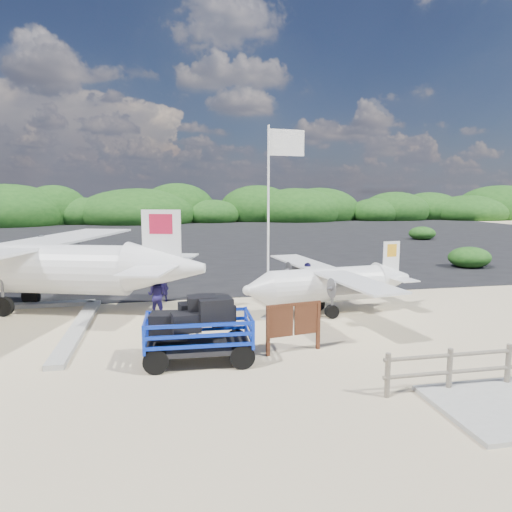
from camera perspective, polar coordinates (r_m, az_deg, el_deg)
The scene contains 12 objects.
ground at distance 14.49m, azimuth -4.28°, elevation -9.89°, with size 160.00×160.00×0.00m, color beige.
asphalt_apron at distance 43.95m, azimuth -9.12°, elevation 2.11°, with size 90.00×50.00×0.04m, color #B2B2B2, non-canonical shape.
vegetation_band at distance 68.85m, azimuth -9.96°, elevation 4.19°, with size 124.00×8.00×4.40m, color #B2B2B2, non-canonical shape.
fence at distance 12.41m, azimuth 28.80°, elevation -14.04°, with size 6.40×2.00×1.10m, color #B2B2B2, non-canonical shape.
baggage_cart at distance 12.42m, azimuth -7.14°, elevation -13.05°, with size 3.00×1.71×1.50m, color #0D2FC5, non-canonical shape.
flagpole at distance 16.42m, azimuth 1.50°, elevation -7.72°, with size 1.34×0.56×6.68m, color white, non-canonical shape.
signboard at distance 13.09m, azimuth 4.69°, elevation -11.89°, with size 1.75×0.16×1.44m, color #522A17, non-canonical shape.
crew_a at distance 18.94m, azimuth -11.68°, elevation -3.31°, with size 0.57×0.38×1.57m, color #181246.
crew_b at distance 16.90m, azimuth -12.27°, elevation -4.82°, with size 0.73×0.57×1.50m, color #181246.
crew_c at distance 17.53m, azimuth 6.51°, elevation -3.73°, with size 1.05×0.44×1.79m, color #181246.
aircraft_large at distance 40.98m, azimuth 6.57°, elevation 1.73°, with size 16.21×16.21×4.86m, color #B2B2B2, non-canonical shape.
aircraft_small at distance 49.82m, azimuth -24.22°, elevation 2.19°, with size 6.88×6.88×2.48m, color #B2B2B2, non-canonical shape.
Camera 1 is at (-1.66, -13.69, 4.45)m, focal length 32.00 mm.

